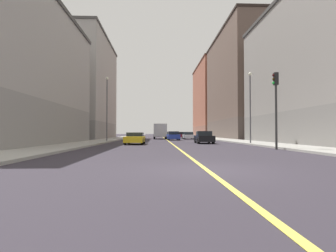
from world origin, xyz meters
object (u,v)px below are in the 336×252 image
object	(u,v)px
building_left_far	(215,101)
car_black	(204,137)
car_yellow	(135,138)
box_truck	(160,131)
street_lamp_right_near	(107,103)
car_teal	(170,135)
car_maroon	(182,135)
car_blue	(173,136)
building_left_near	(335,68)
car_green	(177,134)
street_lamp_left_near	(250,100)
building_left_mid	(243,86)
building_right_midblock	(81,89)
building_right_corner	(10,74)
car_white	(188,136)
traffic_light_left_near	(276,99)

from	to	relation	value
building_left_far	car_black	distance (m)	53.56
car_yellow	box_truck	distance (m)	22.53
street_lamp_right_near	car_teal	bearing A→B (deg)	73.59
car_maroon	car_blue	xyz separation A→B (m)	(-2.87, -14.71, 0.02)
building_left_near	car_green	distance (m)	51.63
street_lamp_left_near	box_truck	size ratio (longest dim) A/B	1.05
street_lamp_right_near	box_truck	distance (m)	17.97
car_maroon	car_black	distance (m)	27.01
building_left_near	building_left_mid	bearing A→B (deg)	90.00
building_right_midblock	car_black	xyz separation A→B (m)	(19.57, -21.70, -8.84)
building_right_corner	car_teal	bearing A→B (deg)	66.05
street_lamp_left_near	car_green	world-z (taller)	street_lamp_left_near
car_white	street_lamp_right_near	bearing A→B (deg)	-130.14
building_right_corner	car_white	bearing A→B (deg)	46.92
building_left_far	car_maroon	bearing A→B (deg)	-116.75
building_left_mid	building_right_corner	world-z (taller)	building_left_mid
car_white	car_maroon	size ratio (longest dim) A/B	1.06
building_left_mid	building_right_corner	size ratio (longest dim) A/B	1.18
car_yellow	car_blue	size ratio (longest dim) A/B	1.11
car_maroon	building_right_midblock	bearing A→B (deg)	-164.97
car_blue	street_lamp_right_near	bearing A→B (deg)	-137.27
building_right_midblock	building_right_corner	bearing A→B (deg)	-90.00
car_yellow	car_maroon	world-z (taller)	car_maroon
car_white	car_maroon	xyz separation A→B (m)	(-0.22, 8.75, 0.01)
street_lamp_left_near	traffic_light_left_near	bearing A→B (deg)	-97.14
car_yellow	traffic_light_left_near	bearing A→B (deg)	-40.10
car_white	traffic_light_left_near	bearing A→B (deg)	-84.44
building_right_midblock	car_maroon	bearing A→B (deg)	15.03
car_teal	car_black	world-z (taller)	car_teal
car_blue	car_black	world-z (taller)	car_blue
car_yellow	car_green	xyz separation A→B (m)	(7.95, 47.64, 0.05)
street_lamp_right_near	car_green	world-z (taller)	street_lamp_right_near
building_right_midblock	car_black	size ratio (longest dim) A/B	4.73
building_right_corner	car_maroon	distance (m)	36.54
building_right_midblock	traffic_light_left_near	xyz separation A→B (m)	(22.81, -32.67, -5.90)
building_left_mid	car_green	world-z (taller)	building_left_mid
car_green	building_right_corner	bearing A→B (deg)	-112.33
car_yellow	car_teal	world-z (taller)	car_teal
building_left_far	traffic_light_left_near	bearing A→B (deg)	-98.33
street_lamp_right_near	building_right_corner	bearing A→B (deg)	-138.07
car_white	car_maroon	world-z (taller)	car_maroon
building_left_mid	car_yellow	bearing A→B (deg)	-127.44
car_yellow	car_green	world-z (taller)	car_green
car_maroon	building_left_mid	bearing A→B (deg)	-14.25
traffic_light_left_near	building_right_corner	bearing A→B (deg)	160.94
street_lamp_right_near	car_black	distance (m)	12.97
car_black	car_green	distance (m)	45.70
car_teal	car_maroon	xyz separation A→B (m)	(2.14, -9.55, -0.02)
building_left_mid	car_blue	xyz separation A→B (m)	(-15.01, -11.63, -10.02)
car_blue	box_truck	xyz separation A→B (m)	(-1.94, 8.10, 0.85)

